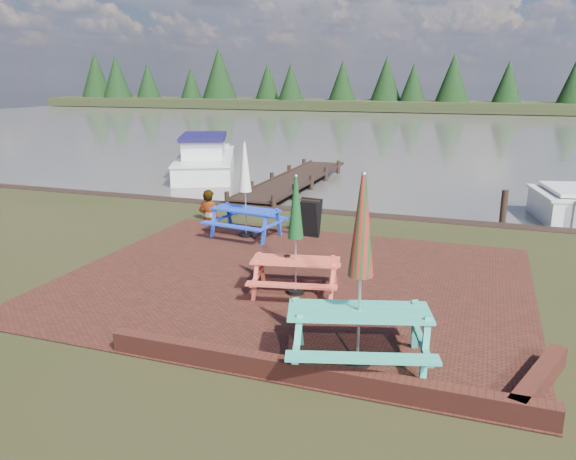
% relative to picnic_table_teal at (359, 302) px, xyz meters
% --- Properties ---
extents(ground, '(120.00, 120.00, 0.00)m').
position_rel_picnic_table_teal_xyz_m(ground, '(-1.96, 1.87, -0.95)').
color(ground, black).
rests_on(ground, ground).
extents(paving, '(9.00, 7.50, 0.02)m').
position_rel_picnic_table_teal_xyz_m(paving, '(-1.96, 2.87, -0.94)').
color(paving, '#361A11').
rests_on(paving, ground).
extents(brick_wall, '(6.21, 1.79, 0.30)m').
position_rel_picnic_table_teal_xyz_m(brick_wall, '(0.19, -0.54, -0.80)').
color(brick_wall, '#4C1E16').
rests_on(brick_wall, ground).
extents(water, '(120.00, 60.00, 0.02)m').
position_rel_picnic_table_teal_xyz_m(water, '(-1.96, 38.87, -0.95)').
color(water, '#44413A').
rests_on(water, ground).
extents(far_treeline, '(120.00, 10.00, 8.10)m').
position_rel_picnic_table_teal_xyz_m(far_treeline, '(-1.96, 67.87, 2.33)').
color(far_treeline, black).
rests_on(far_treeline, ground).
extents(picnic_table_teal, '(2.36, 2.21, 2.71)m').
position_rel_picnic_table_teal_xyz_m(picnic_table_teal, '(0.00, 0.00, 0.00)').
color(picnic_table_teal, teal).
rests_on(picnic_table_teal, ground).
extents(picnic_table_red, '(1.86, 1.72, 2.23)m').
position_rel_picnic_table_teal_xyz_m(picnic_table_red, '(-1.68, 2.22, -0.17)').
color(picnic_table_red, '#DE4F38').
rests_on(picnic_table_red, ground).
extents(picnic_table_blue, '(1.94, 1.77, 2.40)m').
position_rel_picnic_table_teal_xyz_m(picnic_table_blue, '(-4.12, 5.53, -0.11)').
color(picnic_table_blue, blue).
rests_on(picnic_table_blue, ground).
extents(chalkboard, '(0.61, 0.61, 0.95)m').
position_rel_picnic_table_teal_xyz_m(chalkboard, '(-2.64, 6.08, -0.46)').
color(chalkboard, black).
rests_on(chalkboard, ground).
extents(jetty, '(1.76, 9.08, 1.00)m').
position_rel_picnic_table_teal_xyz_m(jetty, '(-5.46, 13.15, -0.83)').
color(jetty, black).
rests_on(jetty, ground).
extents(boat_jetty, '(4.87, 7.16, 1.97)m').
position_rel_picnic_table_teal_xyz_m(boat_jetty, '(-10.10, 14.79, -0.56)').
color(boat_jetty, silver).
rests_on(boat_jetty, ground).
extents(person, '(0.66, 0.45, 1.75)m').
position_rel_picnic_table_teal_xyz_m(person, '(-5.79, 6.74, -0.07)').
color(person, gray).
rests_on(person, ground).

